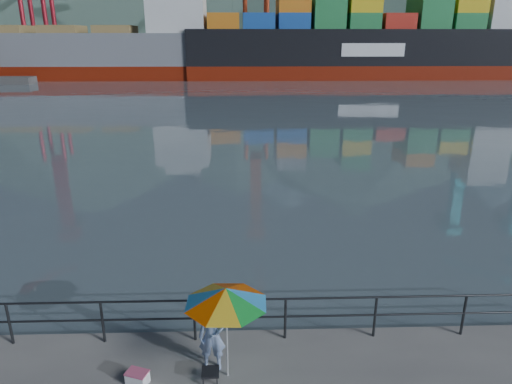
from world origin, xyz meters
TOP-DOWN VIEW (x-y plane):
  - harbor_water at (0.00, 130.00)m, footprint 500.00×280.00m
  - far_dock at (10.00, 93.00)m, footprint 200.00×40.00m
  - guardrail at (0.00, 1.70)m, footprint 22.00×0.06m
  - container_stacks at (36.00, 93.40)m, footprint 58.00×5.40m
  - fisherman at (1.45, 0.80)m, footprint 0.56×0.37m
  - beach_umbrella at (1.75, 0.54)m, footprint 2.15×2.15m
  - folding_stool at (1.42, 0.41)m, footprint 0.35×0.35m
  - cooler_bag at (0.00, 0.38)m, footprint 0.47×0.39m
  - fishing_rod at (1.01, 1.87)m, footprint 0.10×1.79m
  - bulk_carrier at (-23.13, 72.54)m, footprint 53.19×9.21m
  - container_ship at (24.61, 72.40)m, footprint 58.83×9.80m

SIDE VIEW (x-z plane):
  - harbor_water at x=0.00m, z-range 0.00..0.00m
  - far_dock at x=10.00m, z-range -0.20..0.20m
  - fishing_rod at x=1.01m, z-range -0.63..0.63m
  - cooler_bag at x=0.00m, z-range 0.00..0.23m
  - folding_stool at x=1.42m, z-range 0.01..0.23m
  - guardrail at x=0.00m, z-range 0.01..1.03m
  - fisherman at x=1.45m, z-range 0.00..1.50m
  - beach_umbrella at x=1.75m, z-range 0.82..2.80m
  - container_stacks at x=36.00m, z-range -1.13..6.67m
  - bulk_carrier at x=-23.13m, z-range -3.15..11.35m
  - container_ship at x=24.61m, z-range -3.21..14.89m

